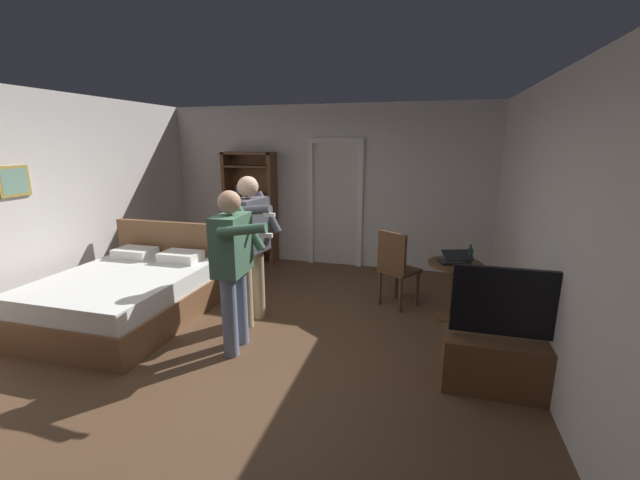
# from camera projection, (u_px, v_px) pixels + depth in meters

# --- Properties ---
(ground_plane) EXTENTS (6.88, 6.88, 0.00)m
(ground_plane) POSITION_uv_depth(u_px,v_px,m) (248.00, 349.00, 4.08)
(ground_plane) COLOR brown
(wall_back) EXTENTS (5.68, 0.12, 2.66)m
(wall_back) POSITION_uv_depth(u_px,v_px,m) (325.00, 186.00, 6.75)
(wall_back) COLOR silver
(wall_back) RESTS_ON ground_plane
(wall_left) EXTENTS (0.15, 6.50, 2.66)m
(wall_left) POSITION_uv_depth(u_px,v_px,m) (15.00, 209.00, 4.46)
(wall_left) COLOR silver
(wall_left) RESTS_ON ground_plane
(wall_right) EXTENTS (0.12, 6.50, 2.66)m
(wall_right) POSITION_uv_depth(u_px,v_px,m) (573.00, 240.00, 3.06)
(wall_right) COLOR silver
(wall_right) RESTS_ON ground_plane
(doorway_frame) EXTENTS (0.93, 0.08, 2.13)m
(doorway_frame) POSITION_uv_depth(u_px,v_px,m) (335.00, 194.00, 6.65)
(doorway_frame) COLOR white
(doorway_frame) RESTS_ON ground_plane
(bed) EXTENTS (1.58, 1.94, 1.02)m
(bed) POSITION_uv_depth(u_px,v_px,m) (128.00, 294.00, 4.74)
(bed) COLOR brown
(bed) RESTS_ON ground_plane
(bookshelf) EXTENTS (0.89, 0.32, 1.90)m
(bookshelf) POSITION_uv_depth(u_px,v_px,m) (251.00, 204.00, 6.93)
(bookshelf) COLOR brown
(bookshelf) RESTS_ON ground_plane
(tv_flatscreen) EXTENTS (1.05, 0.40, 1.09)m
(tv_flatscreen) POSITION_uv_depth(u_px,v_px,m) (508.00, 357.00, 3.34)
(tv_flatscreen) COLOR brown
(tv_flatscreen) RESTS_ON ground_plane
(side_table) EXTENTS (0.62, 0.62, 0.70)m
(side_table) POSITION_uv_depth(u_px,v_px,m) (454.00, 281.00, 4.69)
(side_table) COLOR brown
(side_table) RESTS_ON ground_plane
(laptop) EXTENTS (0.40, 0.41, 0.16)m
(laptop) POSITION_uv_depth(u_px,v_px,m) (455.00, 259.00, 4.59)
(laptop) COLOR black
(laptop) RESTS_ON side_table
(bottle_on_table) EXTENTS (0.06, 0.06, 0.25)m
(bottle_on_table) POSITION_uv_depth(u_px,v_px,m) (470.00, 257.00, 4.50)
(bottle_on_table) COLOR #1F412C
(bottle_on_table) RESTS_ON side_table
(wooden_chair) EXTENTS (0.58, 0.58, 0.99)m
(wooden_chair) POSITION_uv_depth(u_px,v_px,m) (396.00, 266.00, 5.03)
(wooden_chair) COLOR brown
(wooden_chair) RESTS_ON ground_plane
(person_blue_shirt) EXTENTS (0.67, 0.63, 1.63)m
(person_blue_shirt) POSITION_uv_depth(u_px,v_px,m) (233.00, 260.00, 3.88)
(person_blue_shirt) COLOR slate
(person_blue_shirt) RESTS_ON ground_plane
(person_striped_shirt) EXTENTS (0.61, 0.68, 1.71)m
(person_striped_shirt) POSITION_uv_depth(u_px,v_px,m) (251.00, 240.00, 4.48)
(person_striped_shirt) COLOR tan
(person_striped_shirt) RESTS_ON ground_plane
(suitcase_dark) EXTENTS (0.64, 0.42, 0.43)m
(suitcase_dark) POSITION_uv_depth(u_px,v_px,m) (221.00, 265.00, 6.15)
(suitcase_dark) COLOR black
(suitcase_dark) RESTS_ON ground_plane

